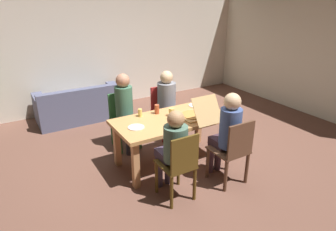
% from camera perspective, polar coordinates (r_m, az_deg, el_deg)
% --- Properties ---
extents(ground_plane, '(20.00, 20.00, 0.00)m').
position_cam_1_polar(ground_plane, '(4.66, 0.64, -8.84)').
color(ground_plane, brown).
extents(back_wall, '(7.37, 0.12, 2.75)m').
position_cam_1_polar(back_wall, '(6.88, -13.09, 13.06)').
color(back_wall, silver).
rests_on(back_wall, ground).
extents(side_wall_right, '(0.12, 5.21, 2.75)m').
position_cam_1_polar(side_wall_right, '(7.29, 22.70, 12.43)').
color(side_wall_right, beige).
rests_on(side_wall_right, ground).
extents(dining_table, '(1.71, 0.86, 0.73)m').
position_cam_1_polar(dining_table, '(4.37, 0.67, -1.77)').
color(dining_table, tan).
rests_on(dining_table, ground).
extents(chair_0, '(0.41, 0.45, 0.91)m').
position_cam_1_polar(chair_0, '(5.01, -8.73, -0.49)').
color(chair_0, '#36733C').
rests_on(chair_0, ground).
extents(person_0, '(0.28, 0.48, 1.28)m').
position_cam_1_polar(person_0, '(4.80, -8.26, 1.79)').
color(person_0, '#353543').
rests_on(person_0, ground).
extents(chair_1, '(0.44, 0.45, 0.94)m').
position_cam_1_polar(chair_1, '(4.01, 12.47, -6.73)').
color(chair_1, brown).
rests_on(chair_1, ground).
extents(person_1, '(0.29, 0.47, 1.28)m').
position_cam_1_polar(person_1, '(3.99, 11.41, -2.77)').
color(person_1, '#412C37').
rests_on(person_1, ground).
extents(chair_2, '(0.40, 0.43, 0.93)m').
position_cam_1_polar(chair_2, '(3.61, 2.18, -9.60)').
color(chair_2, '#543D15').
rests_on(chair_2, ground).
extents(person_2, '(0.30, 0.49, 1.18)m').
position_cam_1_polar(person_2, '(3.62, 0.94, -5.95)').
color(person_2, '#42364B').
rests_on(person_2, ground).
extents(chair_3, '(0.43, 0.44, 0.90)m').
position_cam_1_polar(chair_3, '(5.33, -0.78, 1.48)').
color(chair_3, '#A82623').
rests_on(chair_3, ground).
extents(person_3, '(0.32, 0.50, 1.22)m').
position_cam_1_polar(person_3, '(5.15, 0.02, 3.16)').
color(person_3, '#333241').
rests_on(person_3, ground).
extents(pizza_box_0, '(0.42, 0.64, 0.38)m').
position_cam_1_polar(pizza_box_0, '(4.35, 5.47, 0.21)').
color(pizza_box_0, tan).
rests_on(pizza_box_0, dining_table).
extents(plate_0, '(0.23, 0.23, 0.01)m').
position_cam_1_polar(plate_0, '(4.05, -6.21, -2.29)').
color(plate_0, white).
rests_on(plate_0, dining_table).
extents(plate_1, '(0.24, 0.24, 0.01)m').
position_cam_1_polar(plate_1, '(4.85, 5.44, 1.97)').
color(plate_1, white).
rests_on(plate_1, dining_table).
extents(drinking_glass_0, '(0.08, 0.08, 0.12)m').
position_cam_1_polar(drinking_glass_0, '(4.40, 0.67, 0.67)').
color(drinking_glass_0, '#D9C264').
rests_on(drinking_glass_0, dining_table).
extents(drinking_glass_1, '(0.07, 0.07, 0.14)m').
position_cam_1_polar(drinking_glass_1, '(4.48, -2.18, 1.23)').
color(drinking_glass_1, '#B24C2C').
rests_on(drinking_glass_1, dining_table).
extents(drinking_glass_2, '(0.06, 0.06, 0.12)m').
position_cam_1_polar(drinking_glass_2, '(4.40, -5.45, 0.55)').
color(drinking_glass_2, '#E0C35C').
rests_on(drinking_glass_2, dining_table).
extents(couch, '(1.78, 0.88, 0.74)m').
position_cam_1_polar(couch, '(6.38, -16.30, 1.73)').
color(couch, slate).
rests_on(couch, ground).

